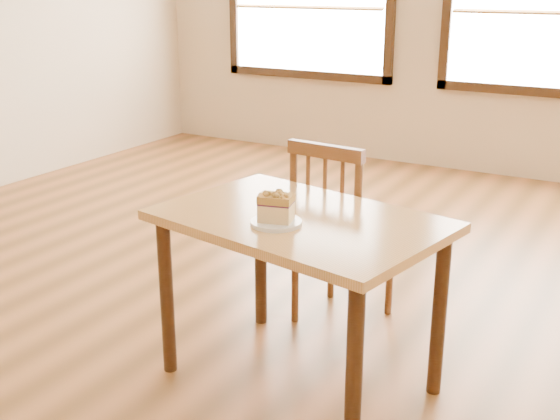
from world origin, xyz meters
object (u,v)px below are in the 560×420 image
object	(u,v)px
cafe_table_main	(300,242)
cafe_chair_main	(340,231)
plate	(276,223)
cake_slice	(276,206)

from	to	relation	value
cafe_table_main	cafe_chair_main	xyz separation A→B (m)	(-0.10, 0.59, -0.16)
plate	cake_slice	xyz separation A→B (m)	(0.00, -0.00, 0.07)
plate	cafe_chair_main	bearing A→B (deg)	94.96
cafe_chair_main	plate	world-z (taller)	cafe_chair_main
cafe_chair_main	cake_slice	world-z (taller)	cafe_chair_main
cafe_chair_main	cake_slice	xyz separation A→B (m)	(0.06, -0.73, 0.34)
plate	cake_slice	world-z (taller)	cake_slice
cafe_table_main	cafe_chair_main	bearing A→B (deg)	109.66
cafe_table_main	cake_slice	size ratio (longest dim) A/B	8.10
cafe_table_main	cake_slice	world-z (taller)	cake_slice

